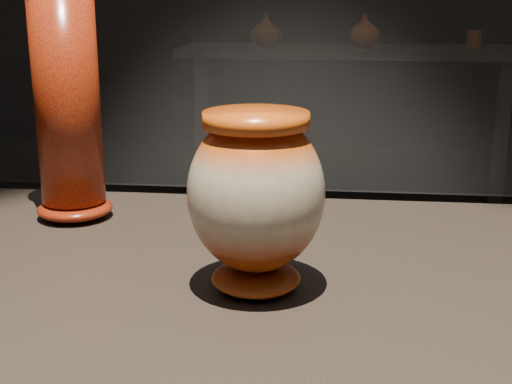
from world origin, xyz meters
TOP-DOWN VIEW (x-y plane):
  - main_vase at (0.02, 0.03)m, footprint 0.16×0.16m
  - tall_vase at (-0.28, 0.26)m, footprint 0.14×0.14m
  - back_shelf at (0.18, 3.58)m, footprint 2.00×0.60m
  - back_vase_left at (-0.32, 3.57)m, footprint 0.25×0.25m
  - back_vase_mid at (0.26, 3.57)m, footprint 0.19×0.19m
  - back_vase_right at (0.87, 3.52)m, footprint 0.08×0.08m

SIDE VIEW (x-z plane):
  - back_shelf at x=0.18m, z-range 0.19..1.09m
  - back_vase_right at x=0.87m, z-range 0.90..1.00m
  - back_vase_left at x=-0.32m, z-range 0.90..1.09m
  - back_vase_mid at x=0.26m, z-range 0.90..1.09m
  - main_vase at x=0.02m, z-range 0.91..1.11m
  - tall_vase at x=-0.28m, z-range 0.89..1.24m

